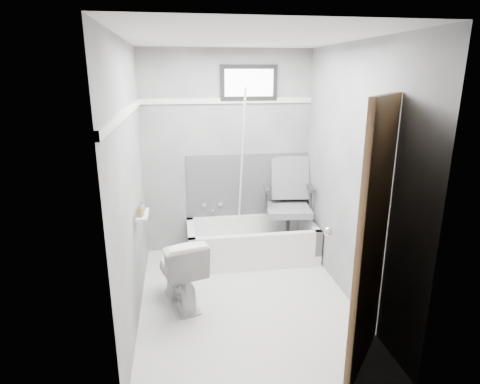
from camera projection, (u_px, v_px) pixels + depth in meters
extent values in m
plane|color=white|center=(246.00, 300.00, 3.90)|extent=(2.60, 2.60, 0.00)
plane|color=silver|center=(247.00, 38.00, 3.22)|extent=(2.60, 2.60, 0.00)
cube|color=slate|center=(228.00, 154.00, 4.79)|extent=(2.00, 0.02, 2.40)
cube|color=slate|center=(284.00, 239.00, 2.33)|extent=(2.00, 0.02, 2.40)
cube|color=slate|center=(131.00, 186.00, 3.41)|extent=(0.02, 2.60, 2.40)
cube|color=slate|center=(352.00, 177.00, 3.71)|extent=(0.02, 2.60, 2.40)
imported|color=white|center=(180.00, 270.00, 3.77)|extent=(0.56, 0.78, 0.69)
cube|color=#4C4C4F|center=(248.00, 185.00, 4.94)|extent=(1.50, 0.02, 0.78)
cube|color=white|center=(227.00, 101.00, 4.60)|extent=(2.00, 0.02, 0.06)
cube|color=white|center=(126.00, 112.00, 3.24)|extent=(0.02, 2.60, 0.06)
cylinder|color=white|center=(241.00, 170.00, 4.63)|extent=(0.02, 0.54, 1.89)
cube|color=silver|center=(142.00, 215.00, 3.61)|extent=(0.10, 0.32, 0.02)
imported|color=olive|center=(140.00, 211.00, 3.52)|extent=(0.07, 0.07, 0.12)
imported|color=#476583|center=(141.00, 206.00, 3.65)|extent=(0.10, 0.10, 0.10)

